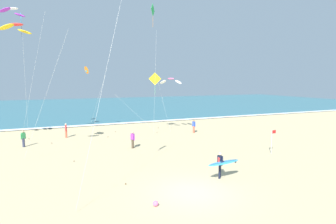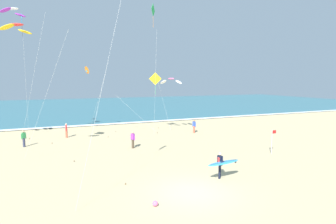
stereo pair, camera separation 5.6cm
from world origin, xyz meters
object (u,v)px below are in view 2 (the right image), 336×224
at_px(kite_arc_scarlet_near, 16,28).
at_px(bystander_blue_top, 194,126).
at_px(kite_diamond_emerald_far, 153,15).
at_px(kite_arc_rose_close, 171,81).
at_px(kite_arc_ivory_outer, 13,12).
at_px(kite_diamond_golden_mid, 154,80).
at_px(kite_diamond_cobalt_low, 22,24).
at_px(bystander_purple_top, 133,140).
at_px(bystander_red_top, 66,130).
at_px(bystander_green_top, 24,138).
at_px(beach_ball, 155,203).
at_px(surfer_lead, 222,163).
at_px(kite_delta_amber_high, 87,70).
at_px(lifeguard_flag, 272,139).

relative_size(kite_arc_scarlet_near, bystander_blue_top, 6.64).
bearing_deg(kite_diamond_emerald_far, kite_arc_scarlet_near, -158.97).
height_order(kite_arc_rose_close, kite_arc_ivory_outer, kite_arc_ivory_outer).
relative_size(kite_diamond_golden_mid, kite_diamond_cobalt_low, 0.53).
bearing_deg(bystander_purple_top, bystander_red_top, 127.21).
xyz_separation_m(bystander_red_top, bystander_blue_top, (14.30, -2.99, 0.00)).
height_order(bystander_green_top, bystander_blue_top, same).
height_order(bystander_blue_top, beach_ball, bystander_blue_top).
relative_size(surfer_lead, kite_arc_rose_close, 0.36).
bearing_deg(kite_diamond_emerald_far, kite_delta_amber_high, 141.87).
bearing_deg(kite_diamond_emerald_far, beach_ball, -109.11).
relative_size(bystander_green_top, lifeguard_flag, 0.76).
relative_size(bystander_purple_top, bystander_blue_top, 1.00).
relative_size(kite_diamond_cobalt_low, bystander_blue_top, 8.57).
xyz_separation_m(kite_arc_scarlet_near, kite_delta_amber_high, (6.05, 10.06, -2.71)).
bearing_deg(kite_arc_scarlet_near, kite_diamond_cobalt_low, 93.77).
xyz_separation_m(kite_diamond_emerald_far, kite_arc_rose_close, (2.48, 0.81, -7.16)).
xyz_separation_m(bystander_red_top, bystander_purple_top, (5.59, -7.36, 0.00)).
xyz_separation_m(kite_diamond_golden_mid, lifeguard_flag, (6.11, -12.89, -5.05)).
relative_size(kite_arc_ivory_outer, bystander_red_top, 8.34).
bearing_deg(bystander_red_top, beach_ball, -79.15).
distance_m(kite_delta_amber_high, bystander_green_top, 10.88).
distance_m(kite_diamond_golden_mid, bystander_green_top, 15.09).
height_order(kite_delta_amber_high, kite_diamond_cobalt_low, kite_diamond_cobalt_low).
xyz_separation_m(kite_arc_scarlet_near, beach_ball, (6.98, -11.55, -10.06)).
xyz_separation_m(kite_diamond_golden_mid, bystander_red_top, (-10.04, 0.85, -5.50)).
distance_m(kite_arc_rose_close, bystander_green_top, 16.61).
distance_m(surfer_lead, bystander_purple_top, 10.28).
bearing_deg(kite_delta_amber_high, kite_diamond_golden_mid, -25.24).
bearing_deg(kite_delta_amber_high, kite_diamond_emerald_far, -38.13).
distance_m(kite_diamond_golden_mid, bystander_red_top, 11.48).
xyz_separation_m(surfer_lead, bystander_red_top, (-8.80, 17.12, -0.24)).
bearing_deg(beach_ball, kite_diamond_golden_mid, 70.59).
bearing_deg(bystander_green_top, surfer_lead, -48.29).
bearing_deg(beach_ball, bystander_red_top, 100.85).
bearing_deg(kite_delta_amber_high, kite_diamond_cobalt_low, 176.99).
xyz_separation_m(surfer_lead, kite_arc_ivory_outer, (-13.13, 16.47, 11.83)).
bearing_deg(bystander_green_top, kite_arc_ivory_outer, 101.86).
bearing_deg(bystander_blue_top, kite_arc_scarlet_near, -165.78).
distance_m(surfer_lead, kite_diamond_cobalt_low, 26.43).
height_order(bystander_purple_top, bystander_green_top, same).
bearing_deg(surfer_lead, kite_diamond_emerald_far, 87.90).
bearing_deg(kite_arc_scarlet_near, kite_diamond_golden_mid, 26.30).
distance_m(kite_diamond_emerald_far, kite_arc_ivory_outer, 13.81).
relative_size(kite_diamond_cobalt_low, bystander_red_top, 8.57).
relative_size(kite_diamond_golden_mid, beach_ball, 25.81).
bearing_deg(surfer_lead, kite_arc_ivory_outer, 128.55).
bearing_deg(kite_arc_rose_close, bystander_red_top, 171.46).
relative_size(kite_diamond_emerald_far, bystander_red_top, 9.17).
bearing_deg(kite_delta_amber_high, bystander_purple_top, -73.94).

